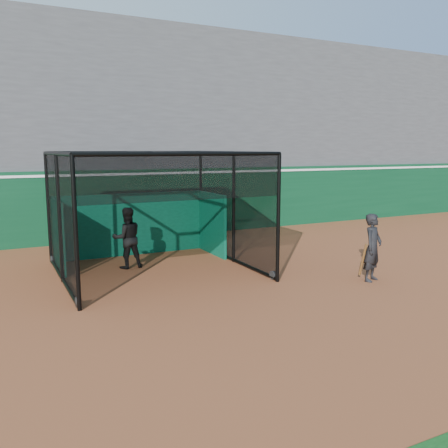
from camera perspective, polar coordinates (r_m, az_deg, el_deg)
name	(u,v)px	position (r m, az deg, el deg)	size (l,w,h in m)	color
ground	(227,308)	(9.88, 0.32, -10.08)	(120.00, 120.00, 0.00)	brown
outfield_wall	(120,204)	(17.46, -12.35, 2.42)	(50.00, 0.50, 2.50)	#0A3C20
grandstand	(95,119)	(21.07, -15.23, 12.10)	(50.00, 7.85, 8.95)	#4C4C4F
batting_cage	(154,213)	(12.59, -8.45, 1.29)	(4.83, 4.74, 3.13)	black
batter	(127,238)	(13.17, -11.58, -1.65)	(0.81, 0.63, 1.67)	black
on_deck_player	(373,248)	(12.20, 17.44, -2.73)	(0.72, 0.62, 1.68)	black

